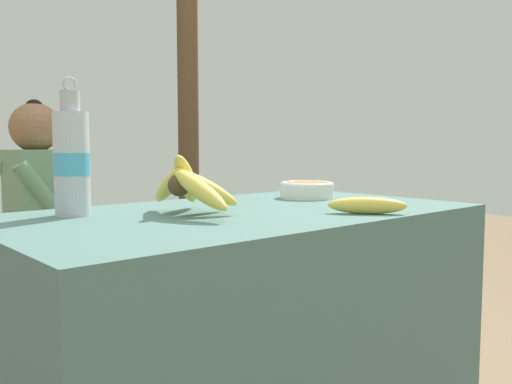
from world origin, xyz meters
TOP-DOWN VIEW (x-y plane):
  - market_counter at (0.00, 0.00)m, footprint 1.25×0.71m
  - banana_bunch_ripe at (-0.15, 0.02)m, footprint 0.19×0.34m
  - serving_bowl at (0.37, 0.12)m, footprint 0.18×0.18m
  - water_bottle at (-0.38, 0.19)m, footprint 0.09×0.09m
  - loose_banana_front at (0.19, -0.26)m, footprint 0.16×0.18m
  - wooden_bench at (-0.19, 1.17)m, footprint 1.90×0.32m
  - seated_vendor at (-0.18, 1.14)m, footprint 0.42×0.40m
  - support_post_far at (0.77, 1.38)m, footprint 0.11×0.11m

SIDE VIEW (x-z plane):
  - market_counter at x=0.00m, z-range 0.00..0.74m
  - wooden_bench at x=-0.19m, z-range 0.16..0.60m
  - seated_vendor at x=-0.18m, z-range 0.09..1.19m
  - loose_banana_front at x=0.19m, z-range 0.74..0.78m
  - serving_bowl at x=0.37m, z-range 0.74..0.79m
  - banana_bunch_ripe at x=-0.15m, z-range 0.73..0.89m
  - water_bottle at x=-0.38m, z-range 0.70..1.04m
  - support_post_far at x=0.77m, z-range 0.00..2.67m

